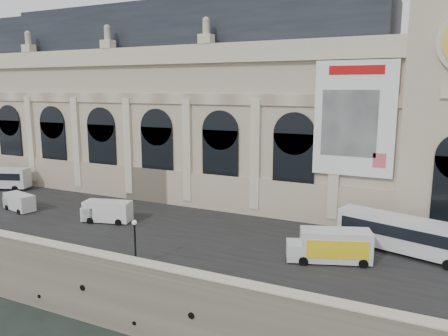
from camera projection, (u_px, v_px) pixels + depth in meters
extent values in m
plane|color=black|center=(70.00, 317.00, 43.33)|extent=(260.00, 260.00, 0.00)
cube|color=gray|center=(223.00, 205.00, 73.81)|extent=(160.00, 70.00, 6.00)
cube|color=#2D2D2D|center=(150.00, 221.00, 54.65)|extent=(160.00, 24.00, 0.06)
cube|color=gray|center=(70.00, 253.00, 42.67)|extent=(160.00, 1.20, 1.10)
cube|color=beige|center=(69.00, 247.00, 42.56)|extent=(160.00, 1.40, 0.12)
cube|color=#BFB093|center=(178.00, 122.00, 70.28)|extent=(68.00, 18.00, 22.00)
cube|color=beige|center=(147.00, 185.00, 63.71)|extent=(68.60, 0.40, 5.00)
cube|color=beige|center=(142.00, 56.00, 60.26)|extent=(69.00, 0.80, 2.40)
cube|color=beige|center=(144.00, 98.00, 61.44)|extent=(68.00, 0.30, 1.40)
cube|color=#252B32|center=(177.00, 32.00, 67.74)|extent=(64.00, 15.00, 6.00)
cube|color=#252B32|center=(176.00, 8.00, 67.11)|extent=(56.00, 10.00, 1.20)
cube|color=black|center=(11.00, 147.00, 74.87)|extent=(5.20, 0.25, 9.00)
cylinder|color=black|center=(9.00, 120.00, 74.06)|extent=(5.20, 0.25, 5.20)
cube|color=beige|center=(31.00, 140.00, 72.41)|extent=(1.20, 0.50, 14.00)
cube|color=black|center=(54.00, 150.00, 70.62)|extent=(5.20, 0.25, 9.00)
cylinder|color=black|center=(52.00, 122.00, 69.80)|extent=(5.20, 0.25, 5.20)
cube|color=beige|center=(76.00, 143.00, 68.16)|extent=(1.20, 0.50, 14.00)
cube|color=black|center=(102.00, 154.00, 66.36)|extent=(5.20, 0.25, 9.00)
cylinder|color=black|center=(101.00, 125.00, 65.55)|extent=(5.20, 0.25, 5.20)
cube|color=beige|center=(128.00, 146.00, 63.90)|extent=(1.20, 0.50, 14.00)
cube|color=black|center=(157.00, 159.00, 62.11)|extent=(5.20, 0.25, 9.00)
cylinder|color=black|center=(156.00, 127.00, 61.29)|extent=(5.20, 0.25, 5.20)
cube|color=beige|center=(187.00, 151.00, 59.65)|extent=(1.20, 0.50, 14.00)
cube|color=black|center=(220.00, 164.00, 57.85)|extent=(5.20, 0.25, 9.00)
cylinder|color=black|center=(220.00, 130.00, 57.04)|extent=(5.20, 0.25, 5.20)
cube|color=beige|center=(255.00, 155.00, 55.39)|extent=(1.20, 0.50, 14.00)
cube|color=black|center=(293.00, 170.00, 53.60)|extent=(5.20, 0.25, 9.00)
cylinder|color=black|center=(294.00, 134.00, 52.78)|extent=(5.20, 0.25, 5.20)
cube|color=beige|center=(335.00, 161.00, 51.13)|extent=(1.20, 0.50, 14.00)
cube|color=white|center=(354.00, 119.00, 49.20)|extent=(9.00, 0.35, 13.00)
cube|color=#B40C0C|center=(356.00, 70.00, 48.04)|extent=(6.00, 0.06, 1.00)
cube|color=gray|center=(349.00, 123.00, 49.33)|extent=(6.20, 0.06, 7.50)
cube|color=#DD4E5F|center=(379.00, 160.00, 48.56)|extent=(1.40, 0.06, 1.60)
cylinder|color=black|center=(15.00, 189.00, 69.98)|extent=(1.05, 0.62, 1.01)
cylinder|color=black|center=(24.00, 185.00, 72.44)|extent=(1.05, 0.62, 1.01)
cube|color=silver|center=(402.00, 233.00, 43.59)|extent=(13.05, 6.16, 3.31)
cube|color=black|center=(343.00, 218.00, 47.76)|extent=(0.77, 2.38, 1.28)
cube|color=black|center=(397.00, 233.00, 42.51)|extent=(11.29, 3.38, 1.17)
cube|color=black|center=(407.00, 226.00, 44.52)|extent=(11.29, 3.38, 1.17)
cylinder|color=black|center=(350.00, 241.00, 46.06)|extent=(1.11, 0.61, 1.07)
cylinder|color=black|center=(361.00, 235.00, 48.01)|extent=(1.11, 0.61, 1.07)
cube|color=silver|center=(19.00, 202.00, 59.04)|extent=(5.39, 3.06, 2.16)
cube|color=silver|center=(12.00, 202.00, 60.35)|extent=(1.83, 2.24, 1.51)
cube|color=black|center=(10.00, 197.00, 60.58)|extent=(0.44, 1.66, 0.75)
cylinder|color=black|center=(7.00, 208.00, 59.45)|extent=(0.75, 0.39, 0.72)
cylinder|color=black|center=(21.00, 205.00, 60.97)|extent=(0.75, 0.39, 0.72)
cylinder|color=black|center=(19.00, 212.00, 57.45)|extent=(0.75, 0.39, 0.72)
cylinder|color=black|center=(33.00, 209.00, 58.97)|extent=(0.75, 0.39, 0.72)
cube|color=white|center=(108.00, 211.00, 54.04)|extent=(6.16, 3.66, 2.46)
cube|color=white|center=(91.00, 213.00, 54.53)|extent=(2.14, 2.59, 1.71)
cube|color=black|center=(86.00, 208.00, 54.53)|extent=(0.56, 1.88, 0.86)
cylinder|color=black|center=(90.00, 221.00, 53.48)|extent=(0.85, 0.47, 0.81)
cylinder|color=black|center=(99.00, 216.00, 55.65)|extent=(0.85, 0.47, 0.81)
cylinder|color=black|center=(118.00, 222.00, 52.81)|extent=(0.85, 0.47, 0.81)
cylinder|color=black|center=(126.00, 217.00, 54.98)|extent=(0.85, 0.47, 0.81)
cube|color=silver|center=(335.00, 245.00, 41.57)|extent=(7.04, 4.58, 2.96)
cube|color=yellow|center=(337.00, 250.00, 40.30)|extent=(5.39, 1.97, 1.75)
cube|color=#B40C0C|center=(337.00, 250.00, 40.30)|extent=(3.11, 1.14, 0.66)
cube|color=silver|center=(296.00, 250.00, 42.07)|extent=(2.46, 2.86, 1.64)
cylinder|color=black|center=(303.00, 261.00, 40.88)|extent=(0.93, 0.58, 0.88)
cylinder|color=black|center=(301.00, 252.00, 43.35)|extent=(0.93, 0.58, 0.88)
cylinder|color=black|center=(363.00, 264.00, 40.32)|extent=(0.93, 0.58, 0.88)
cylinder|color=black|center=(358.00, 254.00, 42.78)|extent=(0.93, 0.58, 0.88)
cylinder|color=black|center=(136.00, 265.00, 40.58)|extent=(0.47, 0.47, 0.43)
cylinder|color=black|center=(135.00, 246.00, 40.23)|extent=(0.17, 0.17, 4.26)
sphere|color=beige|center=(134.00, 222.00, 39.83)|extent=(0.47, 0.47, 0.47)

